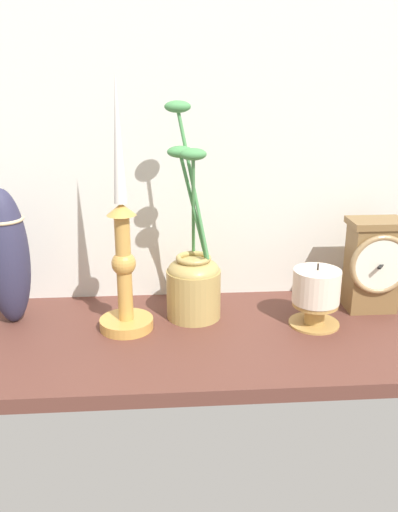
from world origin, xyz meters
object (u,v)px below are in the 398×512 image
object	(u,v)px
mantel_clock	(374,264)
tall_ceramic_vase	(7,257)
pillar_candle_front	(316,294)
candlestick_tall_left	(123,256)
brass_vase_jar	(193,277)

from	to	relation	value
mantel_clock	tall_ceramic_vase	world-z (taller)	tall_ceramic_vase
mantel_clock	pillar_candle_front	distance (cm)	13.70
tall_ceramic_vase	pillar_candle_front	bearing A→B (deg)	-5.57
pillar_candle_front	candlestick_tall_left	bearing A→B (deg)	178.47
brass_vase_jar	pillar_candle_front	size ratio (longest dim) A/B	3.33
mantel_clock	candlestick_tall_left	size ratio (longest dim) A/B	0.40
tall_ceramic_vase	candlestick_tall_left	bearing A→B (deg)	-12.02
pillar_candle_front	mantel_clock	bearing A→B (deg)	24.54
mantel_clock	brass_vase_jar	bearing A→B (deg)	-178.84
mantel_clock	brass_vase_jar	distance (cm)	33.33
candlestick_tall_left	tall_ceramic_vase	size ratio (longest dim) A/B	1.77
brass_vase_jar	candlestick_tall_left	bearing A→B (deg)	-161.57
mantel_clock	brass_vase_jar	xyz separation A→B (cm)	(-33.29, -0.68, -1.27)
mantel_clock	pillar_candle_front	bearing A→B (deg)	-155.46
candlestick_tall_left	brass_vase_jar	xyz separation A→B (cm)	(11.93, 3.97, -5.61)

